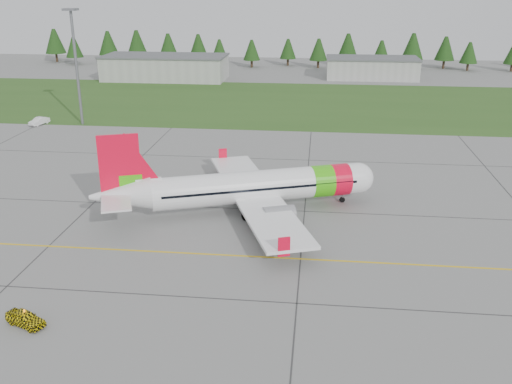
# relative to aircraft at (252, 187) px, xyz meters

# --- Properties ---
(ground) EXTENTS (320.00, 320.00, 0.00)m
(ground) POSITION_rel_aircraft_xyz_m (-4.01, -19.64, -2.84)
(ground) COLOR gray
(ground) RESTS_ON ground
(aircraft) EXTENTS (31.24, 29.69, 9.86)m
(aircraft) POSITION_rel_aircraft_xyz_m (0.00, 0.00, 0.00)
(aircraft) COLOR white
(aircraft) RESTS_ON ground
(follow_me_car) EXTENTS (1.59, 1.71, 3.40)m
(follow_me_car) POSITION_rel_aircraft_xyz_m (-14.47, -25.06, -1.14)
(follow_me_car) COLOR yellow
(follow_me_car) RESTS_ON ground
(service_van) EXTENTS (1.80, 1.75, 4.19)m
(service_van) POSITION_rel_aircraft_xyz_m (-43.73, 37.08, -0.75)
(service_van) COLOR white
(service_van) RESTS_ON ground
(grass_strip) EXTENTS (320.00, 50.00, 0.03)m
(grass_strip) POSITION_rel_aircraft_xyz_m (-4.01, 62.36, -2.83)
(grass_strip) COLOR #30561E
(grass_strip) RESTS_ON ground
(taxi_guideline) EXTENTS (120.00, 0.25, 0.02)m
(taxi_guideline) POSITION_rel_aircraft_xyz_m (-4.01, -11.64, -2.83)
(taxi_guideline) COLOR gold
(taxi_guideline) RESTS_ON ground
(hangar_west) EXTENTS (32.00, 14.00, 6.00)m
(hangar_west) POSITION_rel_aircraft_xyz_m (-34.01, 90.36, 0.16)
(hangar_west) COLOR #A8A8A3
(hangar_west) RESTS_ON ground
(hangar_east) EXTENTS (24.00, 12.00, 5.20)m
(hangar_east) POSITION_rel_aircraft_xyz_m (20.99, 98.36, -0.24)
(hangar_east) COLOR #A8A8A3
(hangar_east) RESTS_ON ground
(floodlight_mast) EXTENTS (0.50, 0.50, 20.00)m
(floodlight_mast) POSITION_rel_aircraft_xyz_m (-36.01, 38.36, 7.16)
(floodlight_mast) COLOR slate
(floodlight_mast) RESTS_ON ground
(treeline) EXTENTS (160.00, 8.00, 10.00)m
(treeline) POSITION_rel_aircraft_xyz_m (-4.01, 118.36, 2.16)
(treeline) COLOR #1C3F14
(treeline) RESTS_ON ground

